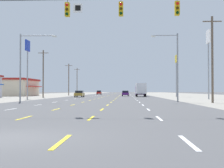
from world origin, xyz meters
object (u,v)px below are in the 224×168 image
at_px(sedan_far_left_nearest, 79,94).
at_px(streetlight_left_row_0, 25,61).
at_px(sedan_inner_right_mid, 125,93).
at_px(hatchback_far_left_far, 99,92).
at_px(pole_sign_right_row_2, 176,64).
at_px(box_truck_far_right_near, 141,89).
at_px(pole_sign_left_row_1, 28,54).
at_px(pole_sign_right_row_1, 208,46).
at_px(streetlight_right_row_0, 175,62).
at_px(sedan_inner_right_midfar, 125,93).

bearing_deg(sedan_far_left_nearest, streetlight_left_row_0, -95.16).
relative_size(sedan_inner_right_mid, hatchback_far_left_far, 1.15).
bearing_deg(pole_sign_right_row_2, hatchback_far_left_far, 115.79).
bearing_deg(streetlight_left_row_0, sedan_far_left_nearest, 84.84).
xyz_separation_m(sedan_far_left_nearest, streetlight_left_row_0, (-2.71, -30.06, 4.49)).
bearing_deg(box_truck_far_right_near, pole_sign_left_row_1, -134.43).
distance_m(sedan_far_left_nearest, box_truck_far_right_near, 15.47).
distance_m(box_truck_far_right_near, hatchback_far_left_far, 47.12).
xyz_separation_m(box_truck_far_right_near, hatchback_far_left_far, (-13.99, 44.98, -1.05)).
bearing_deg(box_truck_far_right_near, pole_sign_right_row_2, -9.21).
distance_m(sedan_far_left_nearest, streetlight_left_row_0, 30.52).
xyz_separation_m(hatchback_far_left_far, pole_sign_right_row_2, (22.40, -46.35, 6.93)).
xyz_separation_m(sedan_far_left_nearest, pole_sign_right_row_1, (24.19, -17.52, 8.14)).
distance_m(hatchback_far_left_far, pole_sign_right_row_2, 51.94).
height_order(sedan_far_left_nearest, box_truck_far_right_near, box_truck_far_right_near).
height_order(hatchback_far_left_far, pole_sign_right_row_1, pole_sign_right_row_1).
bearing_deg(sedan_inner_right_mid, streetlight_left_row_0, -106.68).
bearing_deg(hatchback_far_left_far, pole_sign_right_row_1, -70.70).
relative_size(pole_sign_right_row_1, pole_sign_right_row_2, 1.17).
bearing_deg(hatchback_far_left_far, streetlight_right_row_0, -78.48).
relative_size(sedan_inner_right_midfar, streetlight_left_row_0, 0.51).
relative_size(sedan_inner_right_midfar, pole_sign_right_row_1, 0.39).
distance_m(sedan_far_left_nearest, pole_sign_right_row_1, 30.96).
distance_m(pole_sign_right_row_1, streetlight_right_row_0, 15.12).
relative_size(box_truck_far_right_near, sedan_inner_right_mid, 1.60).
relative_size(pole_sign_left_row_1, pole_sign_right_row_2, 1.05).
bearing_deg(pole_sign_right_row_1, streetlight_left_row_0, -155.01).
bearing_deg(streetlight_right_row_0, pole_sign_right_row_2, 80.58).
relative_size(hatchback_far_left_far, pole_sign_right_row_1, 0.34).
bearing_deg(sedan_inner_right_midfar, sedan_inner_right_mid, -89.86).
xyz_separation_m(sedan_inner_right_midfar, pole_sign_left_row_1, (-17.29, -65.15, 7.21)).
height_order(sedan_inner_right_midfar, pole_sign_right_row_2, pole_sign_right_row_2).
bearing_deg(streetlight_left_row_0, pole_sign_right_row_1, 24.99).
height_order(pole_sign_left_row_1, streetlight_right_row_0, pole_sign_left_row_1).
xyz_separation_m(sedan_inner_right_midfar, hatchback_far_left_far, (-10.16, 1.38, 0.03)).
height_order(sedan_far_left_nearest, streetlight_left_row_0, streetlight_left_row_0).
distance_m(pole_sign_left_row_1, streetlight_right_row_0, 28.13).
bearing_deg(pole_sign_left_row_1, pole_sign_right_row_2, 34.35).
distance_m(hatchback_far_left_far, pole_sign_right_row_1, 73.38).
bearing_deg(pole_sign_right_row_2, streetlight_left_row_0, -125.73).
distance_m(sedan_inner_right_mid, sedan_inner_right_midfar, 36.45).
height_order(sedan_far_left_nearest, pole_sign_right_row_2, pole_sign_right_row_2).
xyz_separation_m(sedan_inner_right_mid, pole_sign_right_row_1, (13.86, -31.00, 8.14)).
relative_size(sedan_inner_right_midfar, pole_sign_left_row_1, 0.43).
bearing_deg(hatchback_far_left_far, sedan_inner_right_mid, -74.85).
bearing_deg(pole_sign_right_row_1, pole_sign_left_row_1, 175.79).
bearing_deg(box_truck_far_right_near, hatchback_far_left_far, 107.28).
height_order(box_truck_far_right_near, streetlight_left_row_0, streetlight_left_row_0).
xyz_separation_m(sedan_inner_right_mid, pole_sign_right_row_2, (12.15, -8.51, 6.96)).
bearing_deg(sedan_far_left_nearest, pole_sign_right_row_2, 12.44).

